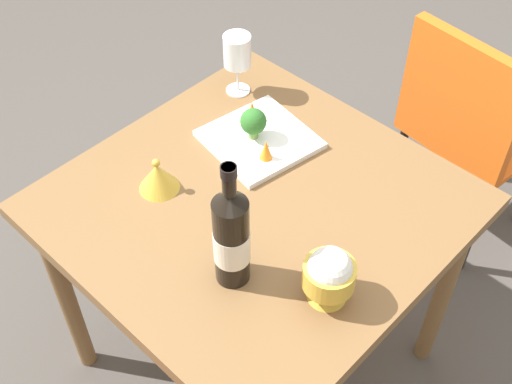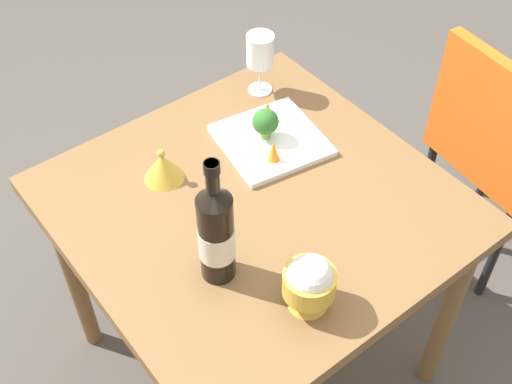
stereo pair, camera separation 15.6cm
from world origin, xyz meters
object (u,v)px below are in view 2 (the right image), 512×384
object	(u,v)px
rice_bowl	(309,283)
rice_bowl_lid	(163,167)
serving_plate	(271,140)
broccoli_floret	(265,122)
carrot_garnish_left	(268,111)
wine_bottle	(216,233)
carrot_garnish_right	(274,151)
wine_glass	(260,52)
chair_by_wall	(497,143)

from	to	relation	value
rice_bowl	rice_bowl_lid	bearing A→B (deg)	-175.92
serving_plate	broccoli_floret	size ratio (longest dim) A/B	3.35
carrot_garnish_left	serving_plate	bearing A→B (deg)	-31.61
wine_bottle	rice_bowl_lid	bearing A→B (deg)	168.83
carrot_garnish_right	rice_bowl	bearing A→B (deg)	-29.35
rice_bowl_lid	serving_plate	distance (m)	0.30
wine_bottle	rice_bowl_lid	xyz separation A→B (m)	(-0.31, 0.06, -0.09)
rice_bowl	rice_bowl_lid	size ratio (longest dim) A/B	1.42
wine_glass	carrot_garnish_left	distance (m)	0.17
serving_plate	broccoli_floret	world-z (taller)	broccoli_floret
wine_glass	broccoli_floret	bearing A→B (deg)	-34.67
broccoli_floret	rice_bowl	bearing A→B (deg)	-28.55
chair_by_wall	carrot_garnish_left	xyz separation A→B (m)	(-0.32, -0.64, 0.25)
rice_bowl_lid	carrot_garnish_left	xyz separation A→B (m)	(-0.00, 0.33, 0.01)
rice_bowl	carrot_garnish_left	size ratio (longest dim) A/B	2.47
chair_by_wall	serving_plate	world-z (taller)	chair_by_wall
rice_bowl	carrot_garnish_right	size ratio (longest dim) A/B	2.55
chair_by_wall	carrot_garnish_right	distance (m)	0.79
rice_bowl	carrot_garnish_right	world-z (taller)	rice_bowl
wine_glass	rice_bowl	bearing A→B (deg)	-30.38
carrot_garnish_right	rice_bowl_lid	bearing A→B (deg)	-117.66
wine_bottle	serving_plate	size ratio (longest dim) A/B	1.14
carrot_garnish_right	chair_by_wall	bearing A→B (deg)	75.37
serving_plate	wine_bottle	bearing A→B (deg)	-54.14
chair_by_wall	wine_glass	world-z (taller)	wine_glass
rice_bowl_lid	carrot_garnish_right	xyz separation A→B (m)	(0.13, 0.24, 0.01)
carrot_garnish_left	carrot_garnish_right	size ratio (longest dim) A/B	1.03
wine_bottle	carrot_garnish_right	xyz separation A→B (m)	(-0.19, 0.30, -0.09)
wine_glass	rice_bowl_lid	distance (m)	0.43
broccoli_floret	carrot_garnish_left	distance (m)	0.08
rice_bowl_lid	carrot_garnish_right	bearing A→B (deg)	62.34
rice_bowl_lid	carrot_garnish_right	world-z (taller)	rice_bowl_lid
serving_plate	carrot_garnish_left	xyz separation A→B (m)	(-0.07, 0.04, 0.04)
chair_by_wall	rice_bowl_lid	bearing A→B (deg)	-101.78
chair_by_wall	rice_bowl	size ratio (longest dim) A/B	6.00
wine_glass	broccoli_floret	size ratio (longest dim) A/B	2.09
rice_bowl	carrot_garnish_right	distance (m)	0.42
rice_bowl	broccoli_floret	distance (m)	0.51
broccoli_floret	rice_bowl_lid	bearing A→B (deg)	-100.09
chair_by_wall	serving_plate	distance (m)	0.76
wine_bottle	broccoli_floret	distance (m)	0.44
wine_glass	carrot_garnish_right	bearing A→B (deg)	-31.82
chair_by_wall	carrot_garnish_left	size ratio (longest dim) A/B	14.83
broccoli_floret	carrot_garnish_right	size ratio (longest dim) A/B	1.54
broccoli_floret	carrot_garnish_right	world-z (taller)	broccoli_floret
rice_bowl_lid	carrot_garnish_right	distance (m)	0.27
chair_by_wall	wine_bottle	distance (m)	1.08
chair_by_wall	wine_bottle	bearing A→B (deg)	-83.80
serving_plate	broccoli_floret	xyz separation A→B (m)	(-0.01, -0.01, 0.06)
chair_by_wall	broccoli_floret	size ratio (longest dim) A/B	9.91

